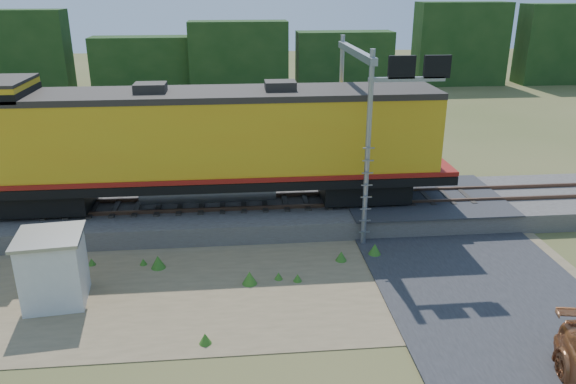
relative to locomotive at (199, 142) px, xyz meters
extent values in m
plane|color=#475123|center=(2.68, -6.00, -3.59)|extent=(140.00, 140.00, 0.00)
cube|color=slate|center=(2.68, 0.00, -3.19)|extent=(70.00, 5.00, 0.80)
cube|color=brown|center=(2.68, -0.72, -2.71)|extent=(70.00, 0.10, 0.16)
cube|color=brown|center=(2.68, 0.72, -2.71)|extent=(70.00, 0.10, 0.16)
cube|color=#8C7754|center=(0.68, -5.50, -3.57)|extent=(26.00, 8.00, 0.03)
cube|color=#38383A|center=(9.68, 0.00, -2.76)|extent=(7.00, 5.20, 0.06)
cube|color=#38383A|center=(9.68, 16.00, -3.55)|extent=(7.00, 24.00, 0.08)
cube|color=#163413|center=(2.68, 32.00, -0.34)|extent=(36.00, 3.00, 6.50)
cube|color=black|center=(-6.40, 0.00, -2.16)|extent=(3.71, 2.37, 0.93)
cube|color=black|center=(7.00, 0.00, -2.16)|extent=(3.71, 2.37, 0.93)
cube|color=black|center=(0.30, 0.00, -1.51)|extent=(20.63, 3.09, 0.37)
cylinder|color=gray|center=(0.30, 0.00, -2.01)|extent=(5.67, 1.24, 1.24)
cube|color=gold|center=(0.30, 0.00, 0.27)|extent=(19.08, 2.99, 3.20)
cube|color=maroon|center=(0.30, 0.00, -1.20)|extent=(20.63, 3.15, 0.19)
cube|color=#28231E|center=(0.30, 0.00, 1.99)|extent=(19.08, 3.04, 0.25)
cube|color=#28231E|center=(-1.76, 0.00, 2.23)|extent=(1.24, 1.03, 0.46)
cube|color=#28231E|center=(3.39, 0.00, 2.23)|extent=(1.24, 1.03, 0.46)
cube|color=silver|center=(-4.41, -6.04, -2.44)|extent=(2.02, 2.02, 2.28)
cube|color=gray|center=(-4.41, -6.04, -1.26)|extent=(2.22, 2.22, 0.11)
cylinder|color=gray|center=(6.43, -2.80, 0.21)|extent=(0.20, 0.20, 7.58)
cylinder|color=gray|center=(6.43, 2.80, 0.21)|extent=(0.20, 0.20, 7.58)
cube|color=gray|center=(6.43, 0.00, 3.57)|extent=(0.27, 6.20, 0.27)
cube|color=gray|center=(7.73, -2.80, 2.92)|extent=(2.82, 0.16, 0.16)
cube|color=black|center=(7.51, -2.80, 3.35)|extent=(0.98, 0.16, 0.81)
cube|color=black|center=(8.81, -2.80, 3.35)|extent=(0.98, 0.16, 0.81)
camera|label=1|loc=(1.52, -22.59, 6.19)|focal=35.00mm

